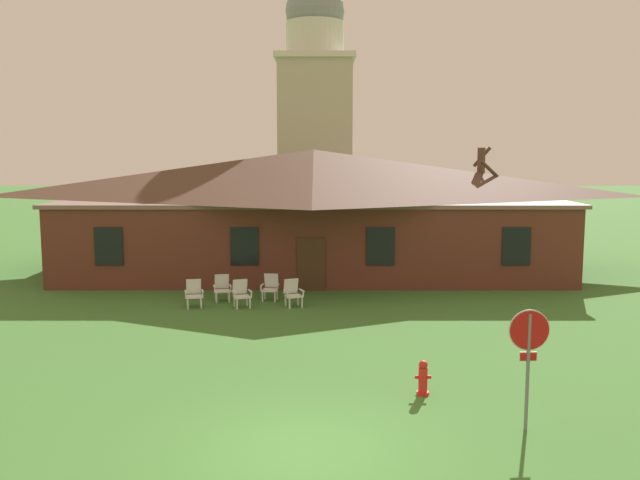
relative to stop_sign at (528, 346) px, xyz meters
The scene contains 11 objects.
ground_plane 4.72m from the stop_sign, 167.66° to the right, with size 200.00×200.00×0.00m, color #3D702D.
brick_building 19.00m from the stop_sign, 103.10° to the left, with size 22.03×10.40×5.53m.
dome_tower 34.08m from the stop_sign, 97.44° to the left, with size 5.18×5.18×17.43m.
stop_sign is the anchor object (origin of this frame).
lawn_chair_by_porch 13.65m from the stop_sign, 128.35° to the left, with size 0.73×0.77×0.96m.
lawn_chair_near_door 13.93m from the stop_sign, 123.12° to the left, with size 0.72×0.76×0.96m.
lawn_chair_left_end 12.67m from the stop_sign, 122.48° to the left, with size 0.77×0.82×0.96m.
lawn_chair_middle 13.20m from the stop_sign, 116.33° to the left, with size 0.69×0.73×0.96m.
lawn_chair_right_end 11.90m from the stop_sign, 114.84° to the left, with size 0.77×0.82×0.96m.
bare_tree_beside_building 19.31m from the stop_sign, 79.36° to the left, with size 1.53×1.91×5.67m.
fire_hydrant 2.90m from the stop_sign, 131.48° to the left, with size 0.36×0.28×0.79m.
Camera 1 is at (0.29, -11.64, 5.37)m, focal length 37.91 mm.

